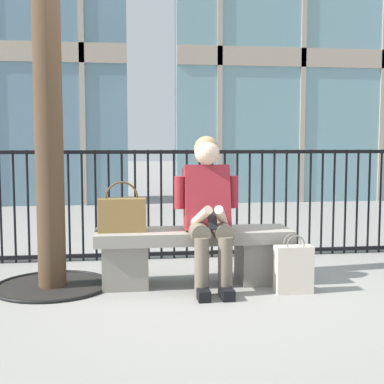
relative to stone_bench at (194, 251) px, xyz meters
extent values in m
plane|color=gray|center=(0.00, 0.00, -0.27)|extent=(60.00, 60.00, 0.00)
cube|color=gray|center=(0.00, 0.00, 0.13)|extent=(1.60, 0.44, 0.10)
cube|color=gray|center=(-0.56, 0.00, -0.10)|extent=(0.36, 0.37, 0.35)
cube|color=gray|center=(0.56, 0.00, -0.10)|extent=(0.36, 0.37, 0.35)
cylinder|color=#6B6051|center=(0.01, -0.18, 0.20)|extent=(0.15, 0.40, 0.15)
cylinder|color=#6B6051|center=(0.01, -0.38, -0.05)|extent=(0.11, 0.11, 0.45)
cube|color=black|center=(0.01, -0.44, -0.23)|extent=(0.09, 0.22, 0.08)
cylinder|color=#6B6051|center=(0.19, -0.18, 0.20)|extent=(0.15, 0.40, 0.15)
cylinder|color=#6B6051|center=(0.19, -0.38, -0.05)|extent=(0.11, 0.11, 0.45)
cube|color=black|center=(0.19, -0.44, -0.23)|extent=(0.09, 0.22, 0.08)
cube|color=maroon|center=(0.10, -0.04, 0.44)|extent=(0.36, 0.30, 0.55)
cylinder|color=maroon|center=(-0.12, -0.04, 0.49)|extent=(0.08, 0.08, 0.26)
cylinder|color=beige|center=(0.02, -0.26, 0.32)|extent=(0.16, 0.28, 0.20)
cylinder|color=maroon|center=(0.32, -0.04, 0.49)|extent=(0.08, 0.08, 0.26)
cylinder|color=beige|center=(0.18, -0.26, 0.32)|extent=(0.16, 0.28, 0.20)
cube|color=black|center=(0.10, -0.32, 0.30)|extent=(0.07, 0.10, 0.13)
sphere|color=beige|center=(0.10, -0.06, 0.81)|extent=(0.20, 0.20, 0.20)
sphere|color=#997F59|center=(0.10, -0.03, 0.84)|extent=(0.20, 0.20, 0.20)
cube|color=olive|center=(-0.58, -0.01, 0.31)|extent=(0.38, 0.17, 0.27)
torus|color=brown|center=(-0.58, -0.01, 0.45)|extent=(0.26, 0.02, 0.26)
cube|color=beige|center=(0.73, -0.36, -0.09)|extent=(0.29, 0.12, 0.37)
torus|color=slate|center=(0.73, -0.41, 0.12)|extent=(0.14, 0.01, 0.14)
torus|color=slate|center=(0.73, -0.32, 0.12)|extent=(0.14, 0.01, 0.14)
cylinder|color=black|center=(-1.73, 0.98, 0.27)|extent=(0.02, 0.02, 1.09)
cylinder|color=black|center=(-1.60, 0.98, 0.27)|extent=(0.02, 0.02, 1.09)
cylinder|color=black|center=(-1.48, 0.98, 0.27)|extent=(0.02, 0.02, 1.09)
cylinder|color=black|center=(-1.35, 0.98, 0.27)|extent=(0.02, 0.02, 1.09)
cylinder|color=black|center=(-1.22, 0.98, 0.27)|extent=(0.02, 0.02, 1.09)
cylinder|color=black|center=(-1.09, 0.98, 0.27)|extent=(0.02, 0.02, 1.09)
cylinder|color=black|center=(-0.96, 0.98, 0.27)|extent=(0.02, 0.02, 1.09)
cylinder|color=black|center=(-0.83, 0.98, 0.27)|extent=(0.02, 0.02, 1.09)
cylinder|color=black|center=(-0.71, 0.98, 0.27)|extent=(0.02, 0.02, 1.09)
cylinder|color=black|center=(-0.58, 0.98, 0.27)|extent=(0.02, 0.02, 1.09)
cylinder|color=black|center=(-0.45, 0.98, 0.27)|extent=(0.02, 0.02, 1.09)
cylinder|color=black|center=(-0.32, 0.98, 0.27)|extent=(0.02, 0.02, 1.09)
cylinder|color=black|center=(-0.19, 0.98, 0.27)|extent=(0.02, 0.02, 1.09)
cylinder|color=black|center=(-0.06, 0.98, 0.27)|extent=(0.02, 0.02, 1.09)
cylinder|color=black|center=(0.06, 0.98, 0.27)|extent=(0.02, 0.02, 1.09)
cylinder|color=black|center=(0.19, 0.98, 0.27)|extent=(0.02, 0.02, 1.09)
cylinder|color=black|center=(0.32, 0.98, 0.27)|extent=(0.02, 0.02, 1.09)
cylinder|color=black|center=(0.45, 0.98, 0.27)|extent=(0.02, 0.02, 1.09)
cylinder|color=black|center=(0.58, 0.98, 0.27)|extent=(0.02, 0.02, 1.09)
cylinder|color=black|center=(0.71, 0.98, 0.27)|extent=(0.02, 0.02, 1.09)
cylinder|color=black|center=(0.83, 0.98, 0.27)|extent=(0.02, 0.02, 1.09)
cylinder|color=black|center=(0.96, 0.98, 0.27)|extent=(0.02, 0.02, 1.09)
cylinder|color=black|center=(1.09, 0.98, 0.27)|extent=(0.02, 0.02, 1.09)
cylinder|color=black|center=(1.22, 0.98, 0.27)|extent=(0.02, 0.02, 1.09)
cylinder|color=black|center=(1.35, 0.98, 0.27)|extent=(0.02, 0.02, 1.09)
cylinder|color=black|center=(1.48, 0.98, 0.27)|extent=(0.02, 0.02, 1.09)
cylinder|color=black|center=(1.60, 0.98, 0.27)|extent=(0.02, 0.02, 1.09)
cylinder|color=black|center=(1.73, 0.98, 0.27)|extent=(0.02, 0.02, 1.09)
cylinder|color=black|center=(1.86, 0.98, 0.27)|extent=(0.02, 0.02, 1.09)
cylinder|color=black|center=(1.99, 0.98, 0.27)|extent=(0.02, 0.02, 1.09)
cylinder|color=black|center=(2.12, 0.98, 0.27)|extent=(0.02, 0.02, 1.09)
cube|color=black|center=(0.00, 0.98, -0.22)|extent=(8.34, 0.04, 0.04)
cube|color=black|center=(0.00, 0.98, 0.80)|extent=(8.34, 0.04, 0.04)
cylinder|color=black|center=(-1.14, 0.05, -0.27)|extent=(0.91, 0.91, 0.01)
torus|color=black|center=(-1.14, 0.05, -0.26)|extent=(0.94, 0.94, 0.03)
cylinder|color=#4C3826|center=(-1.14, 0.05, 1.43)|extent=(0.22, 0.22, 3.40)
camera|label=1|loc=(-0.58, -4.22, 0.88)|focal=49.28mm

